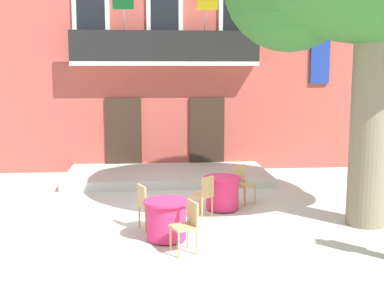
{
  "coord_description": "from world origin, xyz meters",
  "views": [
    {
      "loc": [
        -0.85,
        -10.43,
        3.16
      ],
      "look_at": [
        0.24,
        1.92,
        1.3
      ],
      "focal_mm": 46.42,
      "sensor_mm": 36.0,
      "label": 1
    }
  ],
  "objects_px": {
    "cafe_chair_near_tree_0": "(187,223)",
    "cafe_chair_near_tree_1": "(147,204)",
    "cafe_table_near_tree": "(166,220)",
    "cafe_table_middle": "(222,193)",
    "cafe_chair_middle_1": "(204,194)",
    "cafe_chair_middle_0": "(243,181)"
  },
  "relations": [
    {
      "from": "cafe_chair_near_tree_1",
      "to": "cafe_table_middle",
      "type": "height_order",
      "value": "cafe_chair_near_tree_1"
    },
    {
      "from": "cafe_chair_near_tree_0",
      "to": "cafe_chair_near_tree_1",
      "type": "relative_size",
      "value": 1.0
    },
    {
      "from": "cafe_chair_near_tree_0",
      "to": "cafe_table_near_tree",
      "type": "bearing_deg",
      "value": 116.75
    },
    {
      "from": "cafe_table_near_tree",
      "to": "cafe_chair_near_tree_0",
      "type": "bearing_deg",
      "value": -63.25
    },
    {
      "from": "cafe_table_middle",
      "to": "cafe_chair_middle_1",
      "type": "height_order",
      "value": "cafe_chair_middle_1"
    },
    {
      "from": "cafe_chair_near_tree_1",
      "to": "cafe_chair_middle_0",
      "type": "distance_m",
      "value": 2.88
    },
    {
      "from": "cafe_chair_near_tree_0",
      "to": "cafe_chair_middle_0",
      "type": "xyz_separation_m",
      "value": [
        1.56,
        3.1,
        0.0
      ]
    },
    {
      "from": "cafe_chair_near_tree_1",
      "to": "cafe_chair_near_tree_0",
      "type": "bearing_deg",
      "value": -62.05
    },
    {
      "from": "cafe_table_near_tree",
      "to": "cafe_chair_near_tree_1",
      "type": "bearing_deg",
      "value": 119.15
    },
    {
      "from": "cafe_chair_near_tree_1",
      "to": "cafe_chair_middle_0",
      "type": "height_order",
      "value": "same"
    },
    {
      "from": "cafe_chair_near_tree_1",
      "to": "cafe_table_near_tree",
      "type": "bearing_deg",
      "value": -60.85
    },
    {
      "from": "cafe_chair_near_tree_0",
      "to": "cafe_table_middle",
      "type": "relative_size",
      "value": 1.05
    },
    {
      "from": "cafe_table_near_tree",
      "to": "cafe_chair_middle_1",
      "type": "relative_size",
      "value": 0.95
    },
    {
      "from": "cafe_table_middle",
      "to": "cafe_chair_middle_1",
      "type": "distance_m",
      "value": 0.77
    },
    {
      "from": "cafe_table_near_tree",
      "to": "cafe_chair_near_tree_1",
      "type": "height_order",
      "value": "cafe_chair_near_tree_1"
    },
    {
      "from": "cafe_chair_near_tree_0",
      "to": "cafe_chair_middle_1",
      "type": "bearing_deg",
      "value": 75.81
    },
    {
      "from": "cafe_table_near_tree",
      "to": "cafe_chair_near_tree_1",
      "type": "xyz_separation_m",
      "value": [
        -0.37,
        0.66,
        0.14
      ]
    },
    {
      "from": "cafe_chair_near_tree_0",
      "to": "cafe_table_middle",
      "type": "xyz_separation_m",
      "value": [
        1.0,
        2.6,
        -0.14
      ]
    },
    {
      "from": "cafe_chair_middle_0",
      "to": "cafe_table_middle",
      "type": "bearing_deg",
      "value": -137.89
    },
    {
      "from": "cafe_chair_near_tree_1",
      "to": "cafe_chair_middle_0",
      "type": "xyz_separation_m",
      "value": [
        2.27,
        1.77,
        0.0
      ]
    },
    {
      "from": "cafe_table_near_tree",
      "to": "cafe_table_middle",
      "type": "relative_size",
      "value": 1.0
    },
    {
      "from": "cafe_chair_near_tree_1",
      "to": "cafe_chair_middle_0",
      "type": "bearing_deg",
      "value": 37.97
    }
  ]
}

